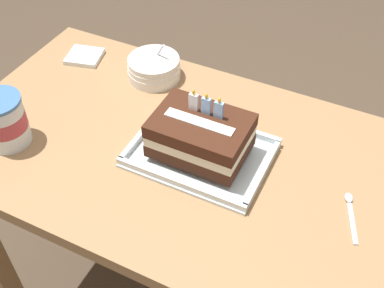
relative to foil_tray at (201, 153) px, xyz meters
name	(u,v)px	position (x,y,z in m)	size (l,w,h in m)	color
dining_table	(184,184)	(-0.04, 0.00, -0.13)	(1.14, 0.65, 0.74)	#9E754C
foil_tray	(201,153)	(0.00, 0.00, 0.00)	(0.31, 0.23, 0.02)	silver
birthday_cake	(201,134)	(0.00, 0.00, 0.06)	(0.21, 0.15, 0.14)	#402013
bowl_stack	(154,68)	(-0.24, 0.22, 0.02)	(0.14, 0.14, 0.10)	white
ice_cream_tub	(3,120)	(-0.43, -0.15, 0.06)	(0.11, 0.11, 0.13)	white
serving_spoon_near_tray	(350,208)	(0.35, 0.00, 0.00)	(0.06, 0.13, 0.01)	silver
napkin_pile	(85,56)	(-0.47, 0.20, 0.00)	(0.11, 0.11, 0.01)	white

